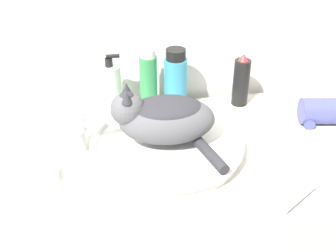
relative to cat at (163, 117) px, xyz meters
name	(u,v)px	position (x,y,z in m)	size (l,w,h in m)	color
sink_basin	(167,145)	(0.01, 0.00, -0.09)	(0.42, 0.42, 0.04)	silver
cat	(163,117)	(0.00, 0.00, 0.00)	(0.28, 0.26, 0.16)	#56565B
faucet	(80,126)	(-0.22, 0.05, -0.03)	(0.15, 0.06, 0.14)	silver
soap_pump_bottle	(111,90)	(-0.12, 0.23, -0.03)	(0.07, 0.07, 0.20)	silver
shampoo_bottle_tall	(148,82)	(-0.01, 0.23, -0.01)	(0.05, 0.05, 0.21)	#338C4C
mouthwash_bottle	(175,82)	(0.08, 0.23, -0.01)	(0.07, 0.07, 0.20)	teal
hairspray_can_black	(241,81)	(0.29, 0.23, -0.03)	(0.05, 0.05, 0.17)	black
cream_tube	(300,192)	(0.29, -0.24, -0.10)	(0.14, 0.11, 0.04)	silver
hair_dryer	(323,112)	(0.50, 0.07, -0.07)	(0.16, 0.10, 0.08)	#474C8C
soap_bar	(42,175)	(-0.32, -0.06, -0.10)	(0.08, 0.05, 0.02)	beige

